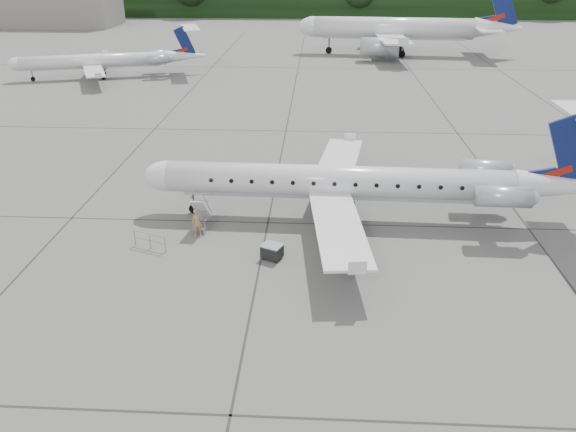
# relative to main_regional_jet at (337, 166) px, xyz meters

# --- Properties ---
(ground) EXTENTS (320.00, 320.00, 0.00)m
(ground) POSITION_rel_main_regional_jet_xyz_m (0.59, -7.27, -3.69)
(ground) COLOR #565653
(ground) RESTS_ON ground
(treeline) EXTENTS (260.00, 4.00, 8.00)m
(treeline) POSITION_rel_main_regional_jet_xyz_m (0.59, 122.73, 0.31)
(treeline) COLOR black
(treeline) RESTS_ON ground
(terminal_building) EXTENTS (40.00, 14.00, 10.00)m
(terminal_building) POSITION_rel_main_regional_jet_xyz_m (-69.41, 102.73, 1.31)
(terminal_building) COLOR slate
(terminal_building) RESTS_ON ground
(main_regional_jet) EXTENTS (29.36, 21.54, 7.37)m
(main_regional_jet) POSITION_rel_main_regional_jet_xyz_m (0.00, 0.00, 0.00)
(main_regional_jet) COLOR silver
(main_regional_jet) RESTS_ON ground
(airstair) EXTENTS (0.91, 2.17, 2.31)m
(airstair) POSITION_rel_main_regional_jet_xyz_m (-8.68, -1.89, -2.53)
(airstair) COLOR silver
(airstair) RESTS_ON ground
(passenger) EXTENTS (0.79, 0.66, 1.86)m
(passenger) POSITION_rel_main_regional_jet_xyz_m (-8.71, -3.11, -2.76)
(passenger) COLOR #977652
(passenger) RESTS_ON ground
(safety_railing) EXTENTS (2.08, 0.86, 1.00)m
(safety_railing) POSITION_rel_main_regional_jet_xyz_m (-11.27, -4.89, -3.19)
(safety_railing) COLOR gray
(safety_railing) RESTS_ON ground
(baggage_cart) EXTENTS (1.38, 1.27, 0.96)m
(baggage_cart) POSITION_rel_main_regional_jet_xyz_m (-3.83, -5.72, -3.21)
(baggage_cart) COLOR black
(baggage_cart) RESTS_ON ground
(bg_narrowbody) EXTENTS (35.90, 27.14, 12.23)m
(bg_narrowbody) POSITION_rel_main_regional_jet_xyz_m (11.05, 65.80, 2.43)
(bg_narrowbody) COLOR silver
(bg_narrowbody) RESTS_ON ground
(bg_regional_left) EXTENTS (29.36, 24.67, 6.61)m
(bg_regional_left) POSITION_rel_main_regional_jet_xyz_m (-32.47, 43.93, -0.38)
(bg_regional_left) COLOR silver
(bg_regional_left) RESTS_ON ground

